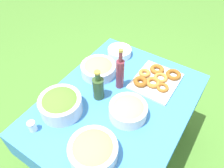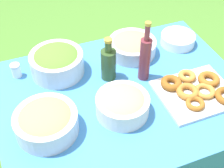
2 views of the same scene
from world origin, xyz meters
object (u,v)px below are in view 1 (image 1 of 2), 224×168
wine_bottle (120,73)px  fruit_bowl (93,150)px  plate_stack (120,52)px  salad_bowl (61,104)px  olive_oil_bottle (98,87)px  donut_platter (156,79)px  pasta_bowl (128,110)px  bread_bowl (98,68)px

wine_bottle → fruit_bowl: (-0.55, -0.17, -0.07)m
plate_stack → salad_bowl: bearing=179.6°
olive_oil_bottle → plate_stack: bearing=14.8°
plate_stack → wine_bottle: (-0.32, -0.20, 0.10)m
wine_bottle → olive_oil_bottle: bearing=157.7°
donut_platter → olive_oil_bottle: bearing=143.2°
olive_oil_bottle → pasta_bowl: bearing=-96.3°
donut_platter → wine_bottle: (-0.20, 0.20, 0.11)m
bread_bowl → olive_oil_bottle: bearing=-144.0°
donut_platter → fruit_bowl: fruit_bowl is taller
plate_stack → donut_platter: bearing=-106.9°
salad_bowl → wine_bottle: (0.41, -0.20, 0.06)m
olive_oil_bottle → bread_bowl: size_ratio=0.90×
plate_stack → bread_bowl: bread_bowl is taller
pasta_bowl → bread_bowl: (0.23, 0.40, -0.01)m
plate_stack → bread_bowl: (-0.29, 0.02, 0.02)m
donut_platter → plate_stack: 0.42m
plate_stack → olive_oil_bottle: olive_oil_bottle is taller
salad_bowl → bread_bowl: 0.44m
wine_bottle → plate_stack: bearing=31.9°
donut_platter → fruit_bowl: 0.75m
salad_bowl → donut_platter: bearing=-34.0°
olive_oil_bottle → fruit_bowl: olive_oil_bottle is taller
fruit_bowl → pasta_bowl: bearing=-3.4°
salad_bowl → pasta_bowl: (0.21, -0.39, -0.01)m
salad_bowl → fruit_bowl: size_ratio=1.00×
pasta_bowl → wine_bottle: wine_bottle is taller
olive_oil_bottle → wine_bottle: 0.19m
salad_bowl → fruit_bowl: 0.40m
donut_platter → fruit_bowl: (-0.75, 0.04, 0.04)m
pasta_bowl → olive_oil_bottle: size_ratio=1.02×
salad_bowl → bread_bowl: salad_bowl is taller
donut_platter → plate_stack: size_ratio=1.89×
pasta_bowl → bread_bowl: size_ratio=0.92×
plate_stack → fruit_bowl: (-0.87, -0.36, 0.03)m
plate_stack → pasta_bowl: bearing=-143.4°
pasta_bowl → fruit_bowl: size_ratio=0.89×
salad_bowl → wine_bottle: size_ratio=0.83×
plate_stack → wine_bottle: wine_bottle is taller
olive_oil_bottle → wine_bottle: bearing=-22.3°
salad_bowl → plate_stack: (0.73, -0.01, -0.04)m
donut_platter → wine_bottle: wine_bottle is taller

